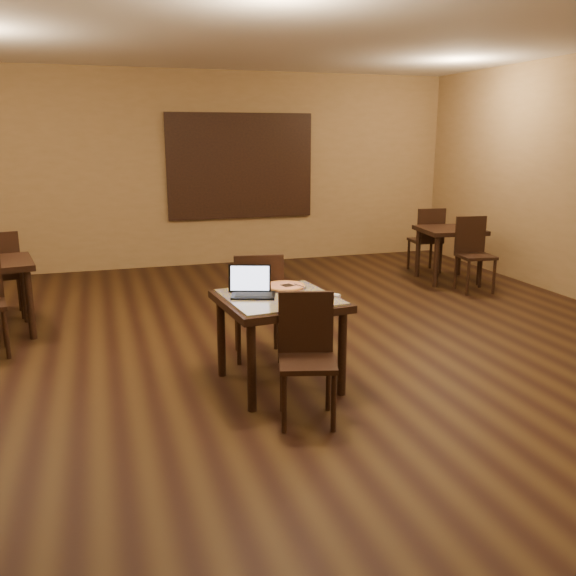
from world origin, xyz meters
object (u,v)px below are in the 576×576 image
object	(u,v)px
laptop	(252,287)
pizza_pan	(285,288)
chair_main_far	(258,301)
chair_main_near	(307,349)
other_table_b_chair_far	(0,270)
other_table_a	(449,237)
other_table_a_chair_far	(428,236)
tiled_table	(279,308)
other_table_a_chair_near	(473,249)

from	to	relation	value
laptop	pizza_pan	xyz separation A→B (m)	(0.32, 0.13, -0.06)
chair_main_far	pizza_pan	xyz separation A→B (m)	(0.14, -0.37, 0.20)
chair_main_far	chair_main_near	bearing A→B (deg)	102.01
other_table_b_chair_far	other_table_a	bearing A→B (deg)	171.73
chair_main_near	other_table_a_chair_far	size ratio (longest dim) A/B	0.94
laptop	other_table_a	world-z (taller)	laptop
pizza_pan	laptop	bearing A→B (deg)	-157.15
tiled_table	laptop	xyz separation A→B (m)	(-0.20, 0.11, 0.16)
chair_main_far	laptop	distance (m)	0.60
other_table_b_chair_far	chair_main_far	bearing A→B (deg)	128.80
laptop	other_table_a	size ratio (longest dim) A/B	0.45
pizza_pan	other_table_a_chair_near	distance (m)	3.88
other_table_a_chair_near	other_table_b_chair_far	bearing A→B (deg)	-177.30
chair_main_far	pizza_pan	world-z (taller)	chair_main_far
other_table_a_chair_far	other_table_b_chair_far	xyz separation A→B (m)	(-5.79, -0.73, 0.01)
chair_main_far	other_table_a	size ratio (longest dim) A/B	1.12
other_table_a_chair_far	other_table_b_chair_far	world-z (taller)	other_table_b_chair_far
tiled_table	pizza_pan	bearing A→B (deg)	57.54
chair_main_near	other_table_b_chair_far	size ratio (longest dim) A/B	0.92
pizza_pan	chair_main_far	bearing A→B (deg)	110.00
chair_main_far	laptop	world-z (taller)	chair_main_far
laptop	other_table_b_chair_far	size ratio (longest dim) A/B	0.40
laptop	other_table_a_chair_near	xyz separation A→B (m)	(3.58, 2.22, -0.27)
other_table_b_chair_far	other_table_a_chair_near	bearing A→B (deg)	166.10
pizza_pan	other_table_a	size ratio (longest dim) A/B	0.40
other_table_b_chair_far	pizza_pan	bearing A→B (deg)	125.76
laptop	other_table_a_chair_near	bearing A→B (deg)	50.27
chair_main_near	other_table_a	size ratio (longest dim) A/B	1.03
chair_main_near	pizza_pan	world-z (taller)	chair_main_near
pizza_pan	other_table_b_chair_far	size ratio (longest dim) A/B	0.36
chair_main_far	other_table_a_chair_far	world-z (taller)	chair_main_far
tiled_table	chair_main_near	size ratio (longest dim) A/B	1.09
tiled_table	other_table_b_chair_far	bearing A→B (deg)	125.66
other_table_a_chair_near	other_table_a_chair_far	size ratio (longest dim) A/B	1.00
other_table_a_chair_far	other_table_b_chair_far	size ratio (longest dim) A/B	0.98
pizza_pan	other_table_b_chair_far	xyz separation A→B (m)	(-2.55, 2.50, -0.20)
other_table_a_chair_near	other_table_b_chair_far	world-z (taller)	other_table_b_chair_far
tiled_table	other_table_b_chair_far	world-z (taller)	other_table_b_chair_far
other_table_a_chair_near	other_table_b_chair_far	distance (m)	5.83
tiled_table	chair_main_near	distance (m)	0.64
other_table_a	pizza_pan	bearing A→B (deg)	-133.92
tiled_table	laptop	size ratio (longest dim) A/B	2.50
tiled_table	chair_main_far	bearing A→B (deg)	85.58
chair_main_far	other_table_a_chair_far	distance (m)	4.42
chair_main_near	chair_main_far	xyz separation A→B (m)	(-0.04, 1.23, 0.05)
chair_main_far	other_table_a	world-z (taller)	chair_main_far
other_table_a	other_table_b_chair_far	xyz separation A→B (m)	(-5.80, -0.15, -0.06)
other_table_a_chair_far	other_table_a_chair_near	bearing A→B (deg)	97.83
pizza_pan	other_table_a_chair_near	world-z (taller)	other_table_a_chair_near
tiled_table	laptop	distance (m)	0.28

